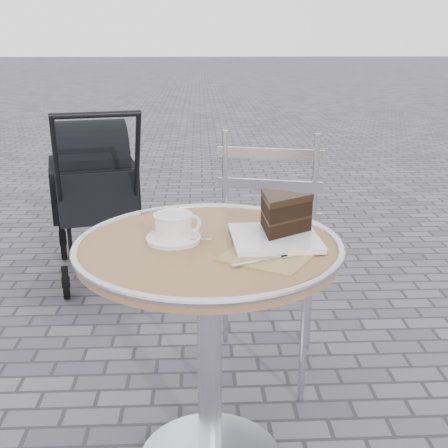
{
  "coord_description": "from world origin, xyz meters",
  "views": [
    {
      "loc": [
        -0.02,
        -1.4,
        1.25
      ],
      "look_at": [
        0.04,
        0.01,
        0.78
      ],
      "focal_mm": 45.0,
      "sensor_mm": 36.0,
      "label": 1
    }
  ],
  "objects_px": {
    "cake_plate_set": "(279,219)",
    "baby_stroller": "(95,196)",
    "cafe_table": "(209,299)",
    "bistro_chair": "(266,226)",
    "cappuccino_set": "(174,229)"
  },
  "relations": [
    {
      "from": "cappuccino_set",
      "to": "cake_plate_set",
      "type": "height_order",
      "value": "cake_plate_set"
    },
    {
      "from": "cappuccino_set",
      "to": "bistro_chair",
      "type": "relative_size",
      "value": 0.19
    },
    {
      "from": "cafe_table",
      "to": "bistro_chair",
      "type": "bearing_deg",
      "value": 69.72
    },
    {
      "from": "cake_plate_set",
      "to": "bistro_chair",
      "type": "bearing_deg",
      "value": 83.7
    },
    {
      "from": "cafe_table",
      "to": "cappuccino_set",
      "type": "distance_m",
      "value": 0.22
    },
    {
      "from": "bistro_chair",
      "to": "cappuccino_set",
      "type": "bearing_deg",
      "value": -104.06
    },
    {
      "from": "cafe_table",
      "to": "bistro_chair",
      "type": "xyz_separation_m",
      "value": [
        0.23,
        0.62,
        -0.0
      ]
    },
    {
      "from": "baby_stroller",
      "to": "bistro_chair",
      "type": "bearing_deg",
      "value": -63.24
    },
    {
      "from": "cappuccino_set",
      "to": "cafe_table",
      "type": "bearing_deg",
      "value": -34.37
    },
    {
      "from": "bistro_chair",
      "to": "baby_stroller",
      "type": "distance_m",
      "value": 1.28
    },
    {
      "from": "cappuccino_set",
      "to": "bistro_chair",
      "type": "height_order",
      "value": "bistro_chair"
    },
    {
      "from": "cafe_table",
      "to": "bistro_chair",
      "type": "distance_m",
      "value": 0.66
    },
    {
      "from": "cake_plate_set",
      "to": "baby_stroller",
      "type": "distance_m",
      "value": 1.79
    },
    {
      "from": "bistro_chair",
      "to": "baby_stroller",
      "type": "xyz_separation_m",
      "value": [
        -0.83,
        0.96,
        -0.14
      ]
    },
    {
      "from": "cake_plate_set",
      "to": "baby_stroller",
      "type": "height_order",
      "value": "baby_stroller"
    }
  ]
}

